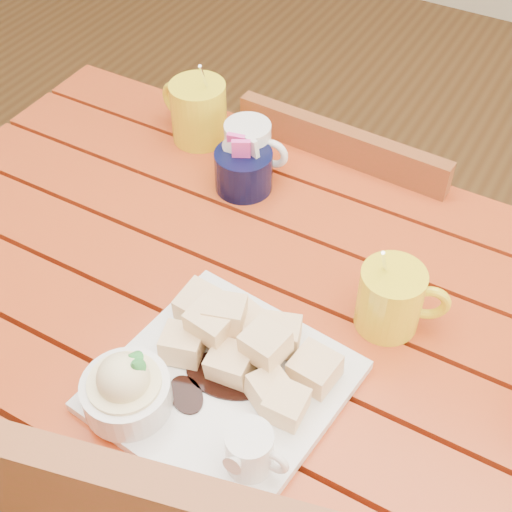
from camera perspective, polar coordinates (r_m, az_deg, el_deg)
The scene contains 7 objects.
table at distance 1.07m, azimuth -0.66°, elevation -8.16°, with size 1.20×0.79×0.75m.
dessert_plate at distance 0.88m, azimuth -4.11°, elevation -9.72°, with size 0.30×0.30×0.11m.
coffee_mug_left at distance 1.25m, azimuth -4.71°, elevation 11.54°, with size 0.14×0.10×0.16m.
coffee_mug_right at distance 0.95m, azimuth 10.84°, elevation -3.33°, with size 0.12×0.09×0.14m.
cream_pitcher at distance 1.17m, azimuth -0.59°, elevation 8.69°, with size 0.11×0.09×0.09m.
sugar_caddy at distance 1.15m, azimuth -1.00°, elevation 6.95°, with size 0.09×0.09×0.10m.
chair_far at distance 1.50m, azimuth 7.47°, elevation 0.83°, with size 0.40×0.40×0.81m.
Camera 1 is at (0.32, -0.54, 1.51)m, focal length 50.00 mm.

